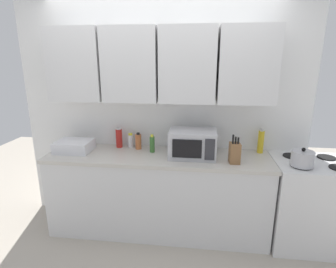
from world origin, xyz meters
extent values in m
cube|color=white|center=(0.00, 0.03, 1.30)|extent=(3.25, 0.06, 2.60)
cube|color=silver|center=(-0.88, -0.15, 1.83)|extent=(0.56, 0.33, 0.75)
cube|color=silver|center=(-0.29, -0.15, 1.83)|extent=(0.56, 0.33, 0.75)
cube|color=silver|center=(0.29, -0.15, 1.83)|extent=(0.56, 0.33, 0.75)
cube|color=silver|center=(0.88, -0.15, 1.83)|extent=(0.56, 0.33, 0.75)
cube|color=silver|center=(0.00, -0.30, 0.43)|extent=(2.35, 0.60, 0.86)
cube|color=beige|center=(0.00, -0.30, 0.88)|extent=(2.38, 0.63, 0.04)
cube|color=silver|center=(1.57, -0.32, 0.45)|extent=(0.76, 0.64, 0.90)
cylinder|color=black|center=(1.40, -0.46, 0.91)|extent=(0.18, 0.18, 0.01)
cylinder|color=black|center=(1.40, -0.18, 0.91)|extent=(0.18, 0.18, 0.01)
cylinder|color=black|center=(1.74, -0.18, 0.91)|extent=(0.18, 0.18, 0.01)
cylinder|color=#B2B2B7|center=(1.40, -0.46, 0.98)|extent=(0.20, 0.20, 0.14)
sphere|color=black|center=(1.40, -0.46, 1.07)|extent=(0.04, 0.04, 0.04)
cube|color=#B7B7BC|center=(0.36, -0.29, 1.04)|extent=(0.48, 0.36, 0.28)
cube|color=black|center=(0.32, -0.48, 1.04)|extent=(0.29, 0.01, 0.18)
cube|color=#2D2D33|center=(0.54, -0.47, 1.04)|extent=(0.10, 0.01, 0.21)
cube|color=silver|center=(-0.93, -0.30, 0.96)|extent=(0.38, 0.30, 0.12)
cube|color=brown|center=(0.78, -0.43, 1.00)|extent=(0.11, 0.13, 0.20)
cylinder|color=black|center=(0.76, -0.44, 1.14)|extent=(0.02, 0.02, 0.09)
cylinder|color=black|center=(0.78, -0.44, 1.13)|extent=(0.02, 0.02, 0.07)
cylinder|color=black|center=(0.81, -0.44, 1.13)|extent=(0.02, 0.02, 0.06)
cylinder|color=white|center=(-0.35, -0.08, 0.97)|extent=(0.06, 0.06, 0.14)
cylinder|color=yellow|center=(-0.35, -0.08, 1.05)|extent=(0.05, 0.05, 0.02)
cylinder|color=#BC6638|center=(-0.25, -0.13, 0.98)|extent=(0.07, 0.07, 0.17)
cylinder|color=black|center=(-0.25, -0.13, 1.08)|extent=(0.04, 0.04, 0.02)
cylinder|color=#386B2D|center=(-0.07, -0.22, 0.99)|extent=(0.05, 0.05, 0.17)
cylinder|color=yellow|center=(-0.07, -0.22, 1.09)|extent=(0.03, 0.03, 0.03)
cylinder|color=red|center=(-0.48, -0.10, 1.01)|extent=(0.07, 0.07, 0.21)
cylinder|color=silver|center=(-0.48, -0.10, 1.12)|extent=(0.06, 0.06, 0.02)
cylinder|color=gold|center=(1.09, -0.09, 1.02)|extent=(0.06, 0.06, 0.24)
cylinder|color=silver|center=(1.09, -0.09, 1.15)|extent=(0.04, 0.04, 0.02)
camera|label=1|loc=(0.44, -2.97, 1.89)|focal=28.86mm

